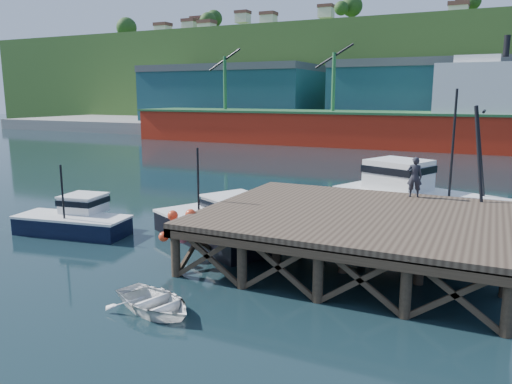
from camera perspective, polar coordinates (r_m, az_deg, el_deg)
The scene contains 12 objects.
ground at distance 23.45m, azimuth -2.17°, elevation -5.96°, with size 300.00×300.00×0.00m, color black.
wharf at distance 20.86m, azimuth 11.09°, elevation -2.79°, with size 12.00×10.00×2.62m.
far_quay at distance 90.65m, azimuth 18.87°, elevation 6.77°, with size 160.00×40.00×2.00m, color gray.
warehouse_left at distance 96.24m, azimuth -2.82°, elevation 10.84°, with size 32.00×16.00×9.00m, color #174A4D.
warehouse_mid at distance 85.50m, azimuth 18.70°, elevation 10.25°, with size 28.00×16.00×9.00m, color #174A4D.
cargo_ship at distance 70.52m, azimuth 9.93°, elevation 8.02°, with size 55.50×10.00×13.75m.
hillside at distance 120.38m, azimuth 20.91°, elevation 12.33°, with size 220.00×50.00×22.00m, color #2D511E.
boat_navy at distance 26.69m, azimuth -19.95°, elevation -2.92°, with size 5.98×3.56×3.58m.
boat_black at distance 23.87m, azimuth -4.36°, elevation -3.62°, with size 7.69×6.53×4.51m.
trawler at distance 27.02m, azimuth 19.62°, elevation -1.09°, with size 11.33×7.59×7.15m.
dinghy at distance 16.67m, azimuth -11.53°, elevation -12.22°, with size 2.32×3.24×0.67m, color white.
dockworker at distance 24.52m, azimuth 17.67°, elevation 1.65°, with size 0.69×0.45×1.89m, color #212129.
Camera 1 is at (10.40, -19.86, 6.86)m, focal length 35.00 mm.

